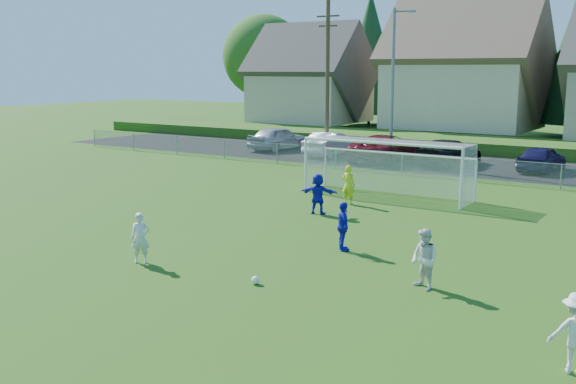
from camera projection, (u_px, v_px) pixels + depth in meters
name	position (u px, v px, depth m)	size (l,w,h in m)	color
ground	(110.00, 297.00, 16.57)	(160.00, 160.00, 0.00)	#193D0C
asphalt_lot	(472.00, 165.00, 39.16)	(60.00, 60.00, 0.00)	black
grass_embankment	(509.00, 146.00, 45.25)	(70.00, 6.00, 0.80)	#1E420F
soccer_ball	(255.00, 280.00, 17.50)	(0.22, 0.22, 0.22)	white
player_white_a	(140.00, 238.00, 19.32)	(0.54, 0.35, 1.47)	silver
player_white_b	(424.00, 259.00, 17.01)	(0.76, 0.59, 1.56)	silver
player_blue_a	(343.00, 226.00, 20.64)	(0.89, 0.37, 1.53)	#1215AF
player_blue_b	(318.00, 194.00, 25.93)	(1.46, 0.46, 1.57)	#1215AF
goalkeeper	(348.00, 185.00, 27.85)	(0.59, 0.39, 1.61)	#CFDD1A
car_a	(278.00, 138.00, 46.50)	(1.95, 4.84, 1.65)	#A2A6AA
car_b	(331.00, 144.00, 43.32)	(1.61, 4.61, 1.52)	silver
car_c	(385.00, 148.00, 40.65)	(2.71, 5.88, 1.63)	#5E0A15
car_d	(448.00, 153.00, 38.95)	(2.14, 5.26, 1.53)	black
car_e	(541.00, 159.00, 36.72)	(1.68, 4.18, 1.42)	#17113E
soccer_goal	(389.00, 159.00, 29.46)	(7.42, 1.90, 2.50)	white
chainlink_fence	(438.00, 166.00, 34.53)	(52.06, 0.06, 1.20)	gray
streetlight	(393.00, 81.00, 39.46)	(1.38, 0.18, 9.00)	slate
utility_pole	(327.00, 75.00, 42.97)	(1.60, 0.26, 10.00)	#473321
houses_row	(570.00, 44.00, 49.06)	(53.90, 11.45, 13.27)	tan
tree_row	(574.00, 52.00, 54.80)	(65.98, 12.36, 13.80)	#382616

